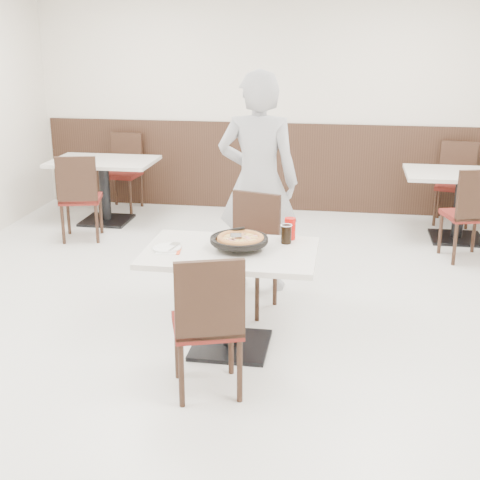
# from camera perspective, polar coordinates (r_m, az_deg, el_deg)

# --- Properties ---
(floor) EXTENTS (7.00, 7.00, 0.00)m
(floor) POSITION_cam_1_polar(r_m,az_deg,el_deg) (5.35, -1.29, -6.99)
(floor) COLOR silver
(floor) RESTS_ON ground
(wall_back) EXTENTS (6.00, 0.04, 2.80)m
(wall_back) POSITION_cam_1_polar(r_m,az_deg,el_deg) (8.36, 3.09, 12.01)
(wall_back) COLOR beige
(wall_back) RESTS_ON floor
(wainscot_back) EXTENTS (5.90, 0.03, 1.10)m
(wainscot_back) POSITION_cam_1_polar(r_m,az_deg,el_deg) (8.47, 2.98, 6.27)
(wainscot_back) COLOR black
(wainscot_back) RESTS_ON floor
(main_table) EXTENTS (1.20, 0.80, 0.75)m
(main_table) POSITION_cam_1_polar(r_m,az_deg,el_deg) (4.80, -0.81, -5.11)
(main_table) COLOR beige
(main_table) RESTS_ON floor
(chair_near) EXTENTS (0.53, 0.53, 0.95)m
(chair_near) POSITION_cam_1_polar(r_m,az_deg,el_deg) (4.22, -2.85, -7.00)
(chair_near) COLOR black
(chair_near) RESTS_ON floor
(chair_far) EXTENTS (0.52, 0.52, 0.95)m
(chair_far) POSITION_cam_1_polar(r_m,az_deg,el_deg) (5.42, 0.55, -1.25)
(chair_far) COLOR black
(chair_far) RESTS_ON floor
(trivet) EXTENTS (0.12, 0.12, 0.04)m
(trivet) POSITION_cam_1_polar(r_m,az_deg,el_deg) (4.71, -0.69, -0.46)
(trivet) COLOR black
(trivet) RESTS_ON main_table
(pizza_pan) EXTENTS (0.33, 0.33, 0.01)m
(pizza_pan) POSITION_cam_1_polar(r_m,az_deg,el_deg) (4.67, -0.08, -0.31)
(pizza_pan) COLOR black
(pizza_pan) RESTS_ON trivet
(pizza) EXTENTS (0.33, 0.33, 0.02)m
(pizza) POSITION_cam_1_polar(r_m,az_deg,el_deg) (4.68, 0.05, -0.05)
(pizza) COLOR #B07035
(pizza) RESTS_ON pizza_pan
(pizza_server) EXTENTS (0.09, 0.11, 0.00)m
(pizza_server) POSITION_cam_1_polar(r_m,az_deg,el_deg) (4.69, -0.35, 0.42)
(pizza_server) COLOR silver
(pizza_server) RESTS_ON pizza
(napkin) EXTENTS (0.18, 0.18, 0.00)m
(napkin) POSITION_cam_1_polar(r_m,az_deg,el_deg) (4.68, -6.13, -0.88)
(napkin) COLOR white
(napkin) RESTS_ON main_table
(side_plate) EXTENTS (0.20, 0.20, 0.01)m
(side_plate) POSITION_cam_1_polar(r_m,az_deg,el_deg) (4.71, -6.26, -0.69)
(side_plate) COLOR white
(side_plate) RESTS_ON napkin
(fork) EXTENTS (0.05, 0.17, 0.00)m
(fork) POSITION_cam_1_polar(r_m,az_deg,el_deg) (4.69, -5.63, -0.62)
(fork) COLOR silver
(fork) RESTS_ON side_plate
(cola_glass) EXTENTS (0.08, 0.08, 0.13)m
(cola_glass) POSITION_cam_1_polar(r_m,az_deg,el_deg) (4.81, 3.96, 0.47)
(cola_glass) COLOR black
(cola_glass) RESTS_ON main_table
(red_cup) EXTENTS (0.08, 0.08, 0.16)m
(red_cup) POSITION_cam_1_polar(r_m,az_deg,el_deg) (4.90, 4.29, 0.98)
(red_cup) COLOR #B10A05
(red_cup) RESTS_ON main_table
(diner_person) EXTENTS (0.70, 0.46, 1.91)m
(diner_person) POSITION_cam_1_polar(r_m,az_deg,el_deg) (5.78, 1.56, 4.93)
(diner_person) COLOR #A9AAAF
(diner_person) RESTS_ON floor
(bg_table_left) EXTENTS (1.26, 0.89, 0.75)m
(bg_table_left) POSITION_cam_1_polar(r_m,az_deg,el_deg) (8.09, -11.45, 4.11)
(bg_table_left) COLOR beige
(bg_table_left) RESTS_ON floor
(bg_chair_left_near) EXTENTS (0.51, 0.51, 0.95)m
(bg_chair_left_near) POSITION_cam_1_polar(r_m,az_deg,el_deg) (7.47, -13.45, 3.62)
(bg_chair_left_near) COLOR black
(bg_chair_left_near) RESTS_ON floor
(bg_chair_left_far) EXTENTS (0.46, 0.46, 0.95)m
(bg_chair_left_far) POSITION_cam_1_polar(r_m,az_deg,el_deg) (8.60, -10.05, 5.68)
(bg_chair_left_far) COLOR black
(bg_chair_left_far) RESTS_ON floor
(bg_table_right) EXTENTS (1.26, 0.89, 0.75)m
(bg_table_right) POSITION_cam_1_polar(r_m,az_deg,el_deg) (7.64, 18.21, 2.75)
(bg_table_right) COLOR beige
(bg_table_right) RESTS_ON floor
(bg_chair_right_near) EXTENTS (0.52, 0.52, 0.95)m
(bg_chair_right_near) POSITION_cam_1_polar(r_m,az_deg,el_deg) (6.99, 18.83, 2.19)
(bg_chair_right_near) COLOR black
(bg_chair_right_near) RESTS_ON floor
(bg_chair_right_far) EXTENTS (0.50, 0.50, 0.95)m
(bg_chair_right_far) POSITION_cam_1_polar(r_m,az_deg,el_deg) (8.23, 17.85, 4.54)
(bg_chair_right_far) COLOR black
(bg_chair_right_far) RESTS_ON floor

